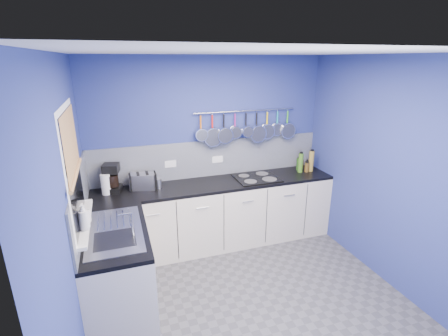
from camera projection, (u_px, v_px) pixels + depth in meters
floor at (251, 299)px, 3.52m from camera, size 3.20×3.00×0.02m
ceiling at (259, 51)px, 2.72m from camera, size 3.20×3.00×0.02m
wall_back at (210, 151)px, 4.48m from camera, size 3.20×0.02×2.50m
wall_front at (367, 293)px, 1.76m from camera, size 3.20×0.02×2.50m
wall_left at (70, 216)px, 2.63m from camera, size 0.02×3.00×2.50m
wall_right at (388, 173)px, 3.61m from camera, size 0.02×3.00×2.50m
backsplash_back at (210, 158)px, 4.49m from camera, size 3.20×0.02×0.50m
backsplash_left at (80, 198)px, 3.21m from camera, size 0.02×1.80×0.50m
cabinet_run_back at (217, 215)px, 4.46m from camera, size 3.20×0.60×0.86m
worktop_back at (217, 184)px, 4.32m from camera, size 3.20×0.60×0.04m
cabinet_run_left at (120, 272)px, 3.25m from camera, size 0.60×1.20×0.86m
worktop_left at (115, 232)px, 3.11m from camera, size 0.60×1.20×0.04m
window_frame at (73, 169)px, 2.82m from camera, size 0.01×1.00×1.10m
window_glass at (74, 169)px, 2.82m from camera, size 0.01×0.90×1.00m
bamboo_blind at (71, 143)px, 2.75m from camera, size 0.01×0.90×0.55m
window_sill at (84, 222)px, 2.99m from camera, size 0.10×0.98×0.03m
sink_unit at (114, 230)px, 3.10m from camera, size 0.50×0.95×0.01m
mixer_tap at (132, 224)px, 2.95m from camera, size 0.12×0.08×0.26m
socket_left at (170, 164)px, 4.32m from camera, size 0.15×0.01×0.09m
socket_right at (217, 159)px, 4.51m from camera, size 0.15×0.01×0.09m
pot_rail at (246, 111)px, 4.41m from camera, size 1.45×0.02×0.02m
soap_bottle_a at (83, 217)px, 2.79m from camera, size 0.11×0.11×0.24m
soap_bottle_b at (85, 214)px, 2.91m from camera, size 0.09×0.09×0.17m
paper_towel at (106, 184)px, 3.91m from camera, size 0.12×0.12×0.25m
coffee_maker at (112, 178)px, 3.97m from camera, size 0.24×0.25×0.35m
toaster at (143, 181)px, 4.08m from camera, size 0.34×0.25×0.20m
canister at (158, 183)px, 4.12m from camera, size 0.10×0.10×0.12m
hob at (256, 178)px, 4.46m from camera, size 0.57×0.50×0.01m
pan_0 at (201, 127)px, 4.26m from camera, size 0.17×0.08×0.36m
pan_1 at (213, 130)px, 4.32m from camera, size 0.26×0.07×0.45m
pan_2 at (224, 128)px, 4.37m from camera, size 0.22×0.10×0.41m
pan_3 at (235, 125)px, 4.41m from camera, size 0.17×0.06×0.36m
pan_4 at (246, 124)px, 4.45m from camera, size 0.16×0.11×0.35m
pan_5 at (257, 126)px, 4.51m from camera, size 0.24×0.10×0.43m
pan_6 at (267, 125)px, 4.56m from camera, size 0.22×0.07×0.41m
pan_7 at (277, 123)px, 4.60m from camera, size 0.18×0.05×0.37m
pan_8 at (287, 124)px, 4.66m from camera, size 0.23×0.08×0.42m
condiment_0 at (307, 165)px, 4.85m from camera, size 0.07×0.07×0.11m
condiment_1 at (302, 165)px, 4.82m from camera, size 0.05×0.05×0.14m
condiment_2 at (298, 164)px, 4.77m from camera, size 0.05×0.05×0.18m
condiment_3 at (311, 161)px, 4.71m from camera, size 0.07×0.07×0.30m
condiment_4 at (307, 167)px, 4.70m from camera, size 0.07×0.07×0.13m
condiment_5 at (301, 163)px, 4.67m from camera, size 0.07×0.07×0.28m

